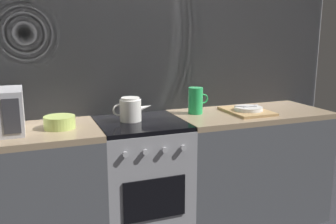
{
  "coord_description": "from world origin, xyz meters",
  "views": [
    {
      "loc": [
        -0.71,
        -2.4,
        1.5
      ],
      "look_at": [
        0.21,
        0.0,
        0.95
      ],
      "focal_mm": 39.38,
      "sensor_mm": 36.0,
      "label": 1
    }
  ],
  "objects_px": {
    "pitcher": "(196,101)",
    "dish_pile": "(247,110)",
    "kettle": "(131,109)",
    "stove_unit": "(141,182)",
    "mixing_bowl": "(60,122)"
  },
  "relations": [
    {
      "from": "pitcher",
      "to": "mixing_bowl",
      "type": "bearing_deg",
      "value": -174.7
    },
    {
      "from": "stove_unit",
      "to": "dish_pile",
      "type": "distance_m",
      "value": 0.97
    },
    {
      "from": "stove_unit",
      "to": "kettle",
      "type": "distance_m",
      "value": 0.54
    },
    {
      "from": "pitcher",
      "to": "dish_pile",
      "type": "relative_size",
      "value": 0.5
    },
    {
      "from": "kettle",
      "to": "mixing_bowl",
      "type": "xyz_separation_m",
      "value": [
        -0.48,
        -0.04,
        -0.04
      ]
    },
    {
      "from": "stove_unit",
      "to": "pitcher",
      "type": "xyz_separation_m",
      "value": [
        0.47,
        0.09,
        0.55
      ]
    },
    {
      "from": "stove_unit",
      "to": "mixing_bowl",
      "type": "xyz_separation_m",
      "value": [
        -0.54,
        0.0,
        0.49
      ]
    },
    {
      "from": "mixing_bowl",
      "to": "pitcher",
      "type": "relative_size",
      "value": 1.0
    },
    {
      "from": "kettle",
      "to": "dish_pile",
      "type": "bearing_deg",
      "value": -3.6
    },
    {
      "from": "kettle",
      "to": "mixing_bowl",
      "type": "height_order",
      "value": "kettle"
    },
    {
      "from": "pitcher",
      "to": "dish_pile",
      "type": "distance_m",
      "value": 0.41
    },
    {
      "from": "stove_unit",
      "to": "kettle",
      "type": "bearing_deg",
      "value": 147.42
    },
    {
      "from": "mixing_bowl",
      "to": "stove_unit",
      "type": "bearing_deg",
      "value": -0.1
    },
    {
      "from": "stove_unit",
      "to": "kettle",
      "type": "height_order",
      "value": "kettle"
    },
    {
      "from": "kettle",
      "to": "stove_unit",
      "type": "bearing_deg",
      "value": -32.58
    }
  ]
}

